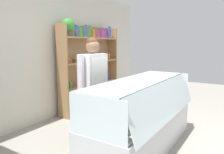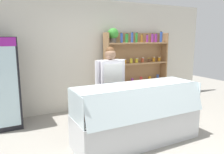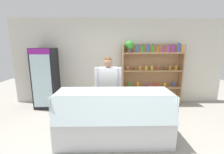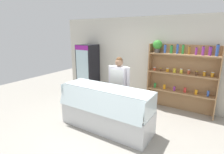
% 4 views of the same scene
% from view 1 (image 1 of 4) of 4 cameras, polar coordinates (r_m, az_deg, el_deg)
% --- Properties ---
extents(ground_plane, '(12.00, 12.00, 0.00)m').
position_cam_1_polar(ground_plane, '(3.53, 10.72, -16.73)').
color(ground_plane, gray).
extents(back_wall, '(6.80, 0.10, 2.70)m').
position_cam_1_polar(back_wall, '(4.54, -16.47, 6.30)').
color(back_wall, beige).
rests_on(back_wall, ground).
extents(shelving_unit, '(1.86, 0.29, 2.01)m').
position_cam_1_polar(shelving_unit, '(5.06, -6.46, 4.43)').
color(shelving_unit, '#9E754C').
rests_on(shelving_unit, ground).
extents(deli_display_case, '(2.19, 0.81, 1.01)m').
position_cam_1_polar(deli_display_case, '(3.24, 7.82, -13.05)').
color(deli_display_case, silver).
rests_on(deli_display_case, ground).
extents(shop_clerk, '(0.64, 0.25, 1.61)m').
position_cam_1_polar(shop_clerk, '(3.37, -4.90, -0.89)').
color(shop_clerk, '#4C4233').
rests_on(shop_clerk, ground).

